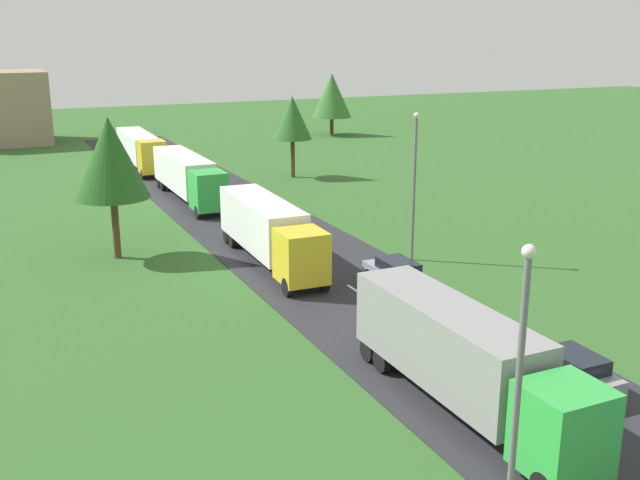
{
  "coord_description": "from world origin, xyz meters",
  "views": [
    {
      "loc": [
        -17.67,
        -5.06,
        13.51
      ],
      "look_at": [
        -1.1,
        30.37,
        2.47
      ],
      "focal_mm": 41.21,
      "sensor_mm": 36.0,
      "label": 1
    }
  ],
  "objects_px": {
    "truck_third": "(188,175)",
    "lamppost_lead": "(518,393)",
    "car_third": "(396,272)",
    "truck_second": "(269,230)",
    "car_second": "(572,370)",
    "truck_lead": "(463,356)",
    "truck_fourth": "(141,148)",
    "tree_oak": "(292,118)",
    "lamppost_second": "(414,180)",
    "tree_pine": "(332,95)",
    "tree_maple": "(110,158)"
  },
  "relations": [
    {
      "from": "truck_third",
      "to": "lamppost_lead",
      "type": "xyz_separation_m",
      "value": [
        -3.97,
        -46.02,
        2.68
      ]
    },
    {
      "from": "truck_third",
      "to": "car_third",
      "type": "bearing_deg",
      "value": -80.1
    },
    {
      "from": "truck_second",
      "to": "truck_third",
      "type": "height_order",
      "value": "truck_second"
    },
    {
      "from": "truck_second",
      "to": "car_second",
      "type": "relative_size",
      "value": 3.15
    },
    {
      "from": "lamppost_lead",
      "to": "truck_lead",
      "type": "bearing_deg",
      "value": 63.12
    },
    {
      "from": "truck_fourth",
      "to": "tree_oak",
      "type": "xyz_separation_m",
      "value": [
        12.33,
        -11.16,
        3.62
      ]
    },
    {
      "from": "truck_lead",
      "to": "tree_oak",
      "type": "height_order",
      "value": "tree_oak"
    },
    {
      "from": "car_second",
      "to": "lamppost_second",
      "type": "bearing_deg",
      "value": 78.4
    },
    {
      "from": "car_third",
      "to": "tree_oak",
      "type": "xyz_separation_m",
      "value": [
        7.46,
        32.09,
        4.86
      ]
    },
    {
      "from": "truck_third",
      "to": "car_second",
      "type": "relative_size",
      "value": 3.55
    },
    {
      "from": "tree_oak",
      "to": "tree_pine",
      "type": "distance_m",
      "value": 31.0
    },
    {
      "from": "truck_lead",
      "to": "tree_maple",
      "type": "bearing_deg",
      "value": 107.65
    },
    {
      "from": "car_second",
      "to": "tree_oak",
      "type": "xyz_separation_m",
      "value": [
        7.55,
        45.5,
        4.84
      ]
    },
    {
      "from": "tree_maple",
      "to": "tree_pine",
      "type": "distance_m",
      "value": 59.13
    },
    {
      "from": "truck_fourth",
      "to": "car_second",
      "type": "relative_size",
      "value": 3.59
    },
    {
      "from": "truck_fourth",
      "to": "tree_pine",
      "type": "height_order",
      "value": "tree_pine"
    },
    {
      "from": "tree_oak",
      "to": "truck_third",
      "type": "bearing_deg",
      "value": -153.38
    },
    {
      "from": "truck_third",
      "to": "tree_maple",
      "type": "xyz_separation_m",
      "value": [
        -8.35,
        -13.91,
        4.09
      ]
    },
    {
      "from": "truck_second",
      "to": "car_third",
      "type": "xyz_separation_m",
      "value": [
        4.8,
        -6.91,
        -1.31
      ]
    },
    {
      "from": "truck_fourth",
      "to": "lamppost_lead",
      "type": "height_order",
      "value": "lamppost_lead"
    },
    {
      "from": "lamppost_lead",
      "to": "tree_oak",
      "type": "relative_size",
      "value": 1.12
    },
    {
      "from": "car_third",
      "to": "lamppost_second",
      "type": "distance_m",
      "value": 6.72
    },
    {
      "from": "truck_fourth",
      "to": "tree_pine",
      "type": "xyz_separation_m",
      "value": [
        29.18,
        14.85,
        3.28
      ]
    },
    {
      "from": "truck_fourth",
      "to": "tree_pine",
      "type": "relative_size",
      "value": 1.73
    },
    {
      "from": "car_second",
      "to": "lamppost_lead",
      "type": "relative_size",
      "value": 0.46
    },
    {
      "from": "car_third",
      "to": "lamppost_second",
      "type": "relative_size",
      "value": 0.49
    },
    {
      "from": "truck_fourth",
      "to": "car_third",
      "type": "bearing_deg",
      "value": -83.58
    },
    {
      "from": "tree_oak",
      "to": "tree_pine",
      "type": "xyz_separation_m",
      "value": [
        16.86,
        26.01,
        -0.34
      ]
    },
    {
      "from": "truck_lead",
      "to": "lamppost_lead",
      "type": "distance_m",
      "value": 8.37
    },
    {
      "from": "lamppost_lead",
      "to": "lamppost_second",
      "type": "xyz_separation_m",
      "value": [
        12.0,
        23.93,
        0.16
      ]
    },
    {
      "from": "car_second",
      "to": "tree_oak",
      "type": "relative_size",
      "value": 0.52
    },
    {
      "from": "truck_lead",
      "to": "lamppost_second",
      "type": "height_order",
      "value": "lamppost_second"
    },
    {
      "from": "tree_maple",
      "to": "lamppost_second",
      "type": "bearing_deg",
      "value": -26.54
    },
    {
      "from": "truck_second",
      "to": "lamppost_second",
      "type": "xyz_separation_m",
      "value": [
        8.28,
        -2.93,
        2.84
      ]
    },
    {
      "from": "truck_third",
      "to": "tree_maple",
      "type": "height_order",
      "value": "tree_maple"
    },
    {
      "from": "car_third",
      "to": "lamppost_lead",
      "type": "bearing_deg",
      "value": -113.13
    },
    {
      "from": "tree_maple",
      "to": "truck_lead",
      "type": "bearing_deg",
      "value": -72.35
    },
    {
      "from": "truck_second",
      "to": "car_third",
      "type": "relative_size",
      "value": 2.86
    },
    {
      "from": "truck_second",
      "to": "truck_fourth",
      "type": "bearing_deg",
      "value": 90.11
    },
    {
      "from": "truck_lead",
      "to": "lamppost_lead",
      "type": "relative_size",
      "value": 1.4
    },
    {
      "from": "car_second",
      "to": "tree_pine",
      "type": "relative_size",
      "value": 0.48
    },
    {
      "from": "car_third",
      "to": "tree_pine",
      "type": "bearing_deg",
      "value": 67.29
    },
    {
      "from": "truck_third",
      "to": "truck_fourth",
      "type": "height_order",
      "value": "truck_third"
    },
    {
      "from": "truck_lead",
      "to": "truck_second",
      "type": "bearing_deg",
      "value": 89.6
    },
    {
      "from": "truck_lead",
      "to": "tree_pine",
      "type": "height_order",
      "value": "tree_pine"
    },
    {
      "from": "truck_lead",
      "to": "truck_second",
      "type": "relative_size",
      "value": 0.96
    },
    {
      "from": "car_second",
      "to": "car_third",
      "type": "relative_size",
      "value": 0.91
    },
    {
      "from": "tree_oak",
      "to": "tree_maple",
      "type": "relative_size",
      "value": 0.89
    },
    {
      "from": "truck_fourth",
      "to": "lamppost_lead",
      "type": "xyz_separation_m",
      "value": [
        -3.65,
        -63.2,
        2.75
      ]
    },
    {
      "from": "truck_second",
      "to": "truck_third",
      "type": "distance_m",
      "value": 19.16
    }
  ]
}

